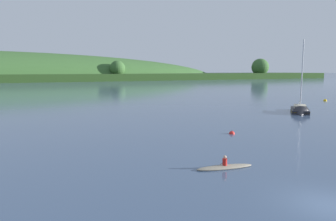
# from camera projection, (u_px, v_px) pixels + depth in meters

# --- Properties ---
(ground) EXTENTS (1400.00, 1400.00, 0.00)m
(ground) POSITION_uv_depth(u_px,v_px,m) (333.00, 207.00, 15.32)
(ground) COLOR #425675
(sailboat_midwater_white) EXTENTS (7.56, 6.94, 12.61)m
(sailboat_midwater_white) POSITION_uv_depth(u_px,v_px,m) (300.00, 112.00, 48.78)
(sailboat_midwater_white) COLOR #232328
(sailboat_midwater_white) RESTS_ON ground
(canoe_with_paddler) EXTENTS (4.25, 1.85, 1.02)m
(canoe_with_paddler) POSITION_uv_depth(u_px,v_px,m) (225.00, 167.00, 21.30)
(canoe_with_paddler) COLOR gray
(canoe_with_paddler) RESTS_ON ground
(mooring_buoy_midchannel) EXTENTS (0.61, 0.61, 0.69)m
(mooring_buoy_midchannel) POSITION_uv_depth(u_px,v_px,m) (232.00, 134.00, 32.83)
(mooring_buoy_midchannel) COLOR red
(mooring_buoy_midchannel) RESTS_ON ground
(mooring_buoy_off_fishing_boat) EXTENTS (0.76, 0.76, 0.84)m
(mooring_buoy_off_fishing_boat) POSITION_uv_depth(u_px,v_px,m) (325.00, 101.00, 68.19)
(mooring_buoy_off_fishing_boat) COLOR yellow
(mooring_buoy_off_fishing_boat) RESTS_ON ground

